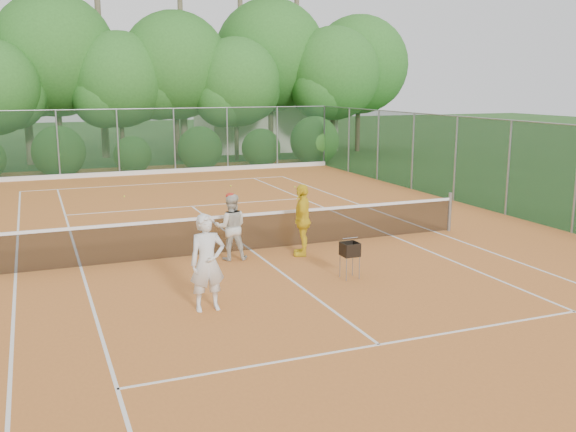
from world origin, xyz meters
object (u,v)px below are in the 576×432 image
at_px(player_white, 207,263).
at_px(ball_hopper, 350,250).
at_px(player_yellow, 302,220).
at_px(player_center_grp, 231,227).

bearing_deg(player_white, ball_hopper, 12.49).
relative_size(player_white, player_yellow, 1.03).
height_order(player_center_grp, player_yellow, player_yellow).
height_order(player_center_grp, ball_hopper, player_center_grp).
distance_m(player_white, player_yellow, 4.30).
height_order(player_yellow, ball_hopper, player_yellow).
distance_m(player_white, ball_hopper, 3.44).
bearing_deg(ball_hopper, player_yellow, 110.24).
bearing_deg(player_yellow, ball_hopper, 28.75).
bearing_deg(ball_hopper, player_white, -151.64).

